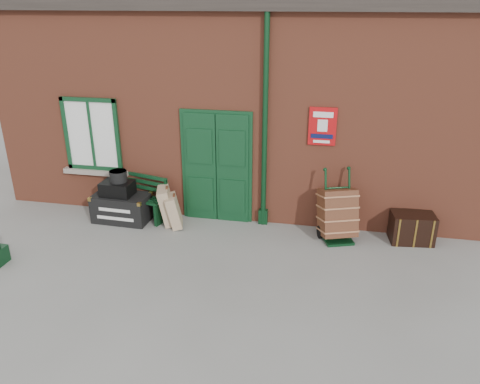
% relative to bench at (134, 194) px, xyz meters
% --- Properties ---
extents(ground, '(80.00, 80.00, 0.00)m').
position_rel_bench_xyz_m(ground, '(2.04, -1.32, -0.46)').
color(ground, gray).
rests_on(ground, ground).
extents(station_building, '(10.30, 4.30, 4.36)m').
position_rel_bench_xyz_m(station_building, '(2.03, 2.17, 1.70)').
color(station_building, brown).
rests_on(station_building, ground).
extents(bench, '(1.54, 0.81, 0.92)m').
position_rel_bench_xyz_m(bench, '(0.00, 0.00, 0.00)').
color(bench, '#0F381D').
rests_on(bench, ground).
extents(houdini_trunk, '(1.13, 0.65, 0.56)m').
position_rel_bench_xyz_m(houdini_trunk, '(-0.15, -0.30, -0.18)').
color(houdini_trunk, black).
rests_on(houdini_trunk, ground).
extents(strongbox, '(0.63, 0.47, 0.28)m').
position_rel_bench_xyz_m(strongbox, '(-0.20, -0.30, 0.24)').
color(strongbox, black).
rests_on(strongbox, houdini_trunk).
extents(hatbox, '(0.35, 0.35, 0.22)m').
position_rel_bench_xyz_m(hatbox, '(-0.17, -0.27, 0.49)').
color(hatbox, black).
rests_on(hatbox, strongbox).
extents(suitcase_back, '(0.49, 0.61, 0.77)m').
position_rel_bench_xyz_m(suitcase_back, '(0.80, -0.25, -0.08)').
color(suitcase_back, tan).
rests_on(suitcase_back, ground).
extents(suitcase_front, '(0.45, 0.55, 0.66)m').
position_rel_bench_xyz_m(suitcase_front, '(0.98, -0.35, -0.13)').
color(suitcase_front, tan).
rests_on(suitcase_front, ground).
extents(porter_trolley, '(0.83, 0.86, 1.32)m').
position_rel_bench_xyz_m(porter_trolley, '(4.13, -0.23, 0.05)').
color(porter_trolley, black).
rests_on(porter_trolley, ground).
extents(dark_trunk, '(0.82, 0.58, 0.55)m').
position_rel_bench_xyz_m(dark_trunk, '(5.50, -0.07, -0.18)').
color(dark_trunk, black).
rests_on(dark_trunk, ground).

